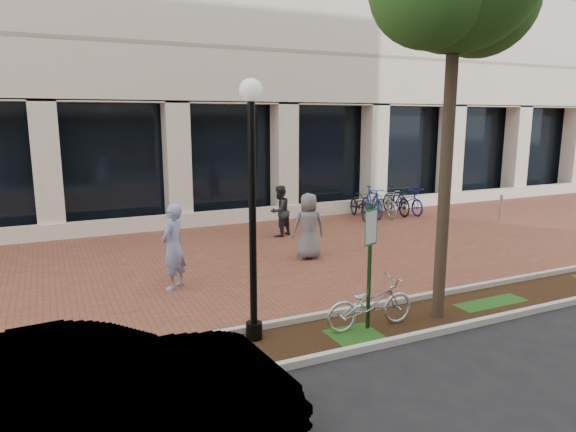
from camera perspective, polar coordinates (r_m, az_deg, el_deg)
name	(u,v)px	position (r m, az deg, el deg)	size (l,w,h in m)	color
ground	(293,253)	(14.28, 0.58, -4.09)	(120.00, 120.00, 0.00)	black
brick_plaza	(293,252)	(14.28, 0.58, -4.07)	(40.00, 9.00, 0.01)	brown
planting_strip	(416,318)	(10.05, 13.99, -10.94)	(40.00, 1.50, 0.01)	black
curb_plaza_side	(391,302)	(10.58, 11.41, -9.39)	(40.00, 0.12, 0.12)	#B7B6AD
curb_street_side	(444,330)	(9.51, 16.91, -12.03)	(40.00, 0.12, 0.12)	#B7B6AD
parking_sign	(370,250)	(8.95, 9.14, -3.74)	(0.34, 0.07, 2.26)	#143715
lamppost	(252,198)	(8.25, -3.99, 2.03)	(0.36, 0.36, 4.29)	black
locked_bicycle	(370,304)	(9.32, 9.14, -9.58)	(0.60, 1.72, 0.90)	silver
pedestrian_left	(173,247)	(11.39, -12.61, -3.35)	(0.68, 0.45, 1.88)	#8492C5
pedestrian_mid	(280,211)	(16.07, -0.93, 0.55)	(0.78, 0.61, 1.61)	#252429
pedestrian_right	(309,226)	(13.50, 2.30, -1.13)	(0.86, 0.56, 1.76)	slate
bollard	(501,207)	(20.13, 22.57, 0.94)	(0.12, 0.12, 1.00)	#BCBCC1
bike_rack_cluster	(384,202)	(19.84, 10.63, 1.56)	(3.17, 2.09, 1.15)	black
sedan_near_curb	(89,411)	(5.97, -21.29, -19.50)	(1.56, 4.47, 1.47)	#B1B1B6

